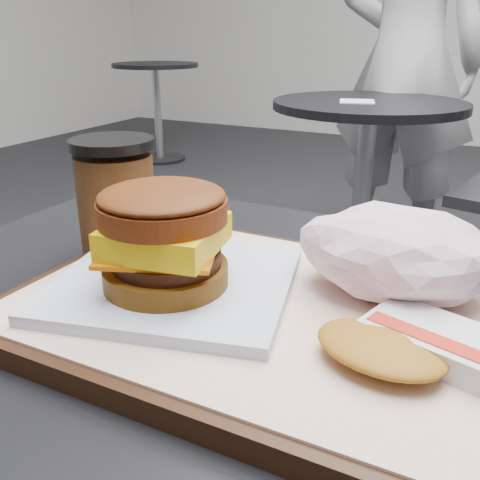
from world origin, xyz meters
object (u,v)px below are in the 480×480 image
object	(u,v)px
crumpled_wrapper	(397,252)
patron	(406,61)
breakfast_sandwich	(167,249)
hash_brown	(411,344)
neighbor_table	(365,155)
serving_tray	(253,310)
coffee_cup	(117,203)

from	to	relation	value
crumpled_wrapper	patron	world-z (taller)	patron
breakfast_sandwich	patron	distance (m)	2.13
crumpled_wrapper	patron	bearing A→B (deg)	100.87
hash_brown	neighbor_table	xyz separation A→B (m)	(-0.45, 1.66, -0.25)
serving_tray	neighbor_table	distance (m)	1.68
coffee_cup	patron	distance (m)	2.05
breakfast_sandwich	hash_brown	bearing A→B (deg)	-1.38
hash_brown	coffee_cup	size ratio (longest dim) A/B	1.04
serving_tray	crumpled_wrapper	distance (m)	0.13
serving_tray	neighbor_table	xyz separation A→B (m)	(-0.32, 1.64, -0.23)
crumpled_wrapper	neighbor_table	bearing A→B (deg)	104.89
serving_tray	breakfast_sandwich	size ratio (longest dim) A/B	1.69
serving_tray	patron	distance (m)	2.12
serving_tray	breakfast_sandwich	world-z (taller)	breakfast_sandwich
neighbor_table	patron	size ratio (longest dim) A/B	0.43
patron	crumpled_wrapper	bearing A→B (deg)	108.25
patron	serving_tray	bearing A→B (deg)	105.36
patron	neighbor_table	bearing A→B (deg)	93.99
serving_tray	patron	xyz separation A→B (m)	(-0.29, 2.10, 0.09)
breakfast_sandwich	coffee_cup	world-z (taller)	coffee_cup
serving_tray	neighbor_table	bearing A→B (deg)	101.11
breakfast_sandwich	patron	xyz separation A→B (m)	(-0.23, 2.12, 0.04)
crumpled_wrapper	serving_tray	bearing A→B (deg)	-145.38
serving_tray	patron	bearing A→B (deg)	97.98
hash_brown	patron	xyz separation A→B (m)	(-0.42, 2.12, 0.07)
serving_tray	neighbor_table	size ratio (longest dim) A/B	0.51
crumpled_wrapper	coffee_cup	distance (m)	0.27
coffee_cup	patron	size ratio (longest dim) A/B	0.07
serving_tray	crumpled_wrapper	xyz separation A→B (m)	(0.10, 0.07, 0.04)
hash_brown	patron	distance (m)	2.16
crumpled_wrapper	neighbor_table	size ratio (longest dim) A/B	0.21
hash_brown	neighbor_table	size ratio (longest dim) A/B	0.17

